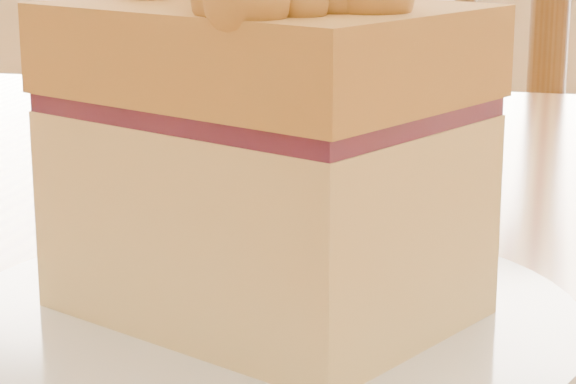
# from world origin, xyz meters

# --- Properties ---
(cafe_table_main) EXTENTS (1.31, 0.89, 0.75)m
(cafe_table_main) POSITION_xyz_m (-0.02, 0.29, 0.66)
(cafe_table_main) COLOR tan
(cafe_table_main) RESTS_ON ground
(cafe_chair_main) EXTENTS (0.59, 0.59, 1.00)m
(cafe_chair_main) POSITION_xyz_m (0.01, 0.97, 0.50)
(cafe_chair_main) COLOR brown
(cafe_chair_main) RESTS_ON ground
(plate) EXTENTS (0.22, 0.22, 0.02)m
(plate) POSITION_xyz_m (0.17, 0.11, 0.76)
(plate) COLOR white
(plate) RESTS_ON cafe_table_main
(cake_slice) EXTENTS (0.16, 0.14, 0.12)m
(cake_slice) POSITION_xyz_m (0.17, 0.11, 0.83)
(cake_slice) COLOR tan
(cake_slice) RESTS_ON plate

